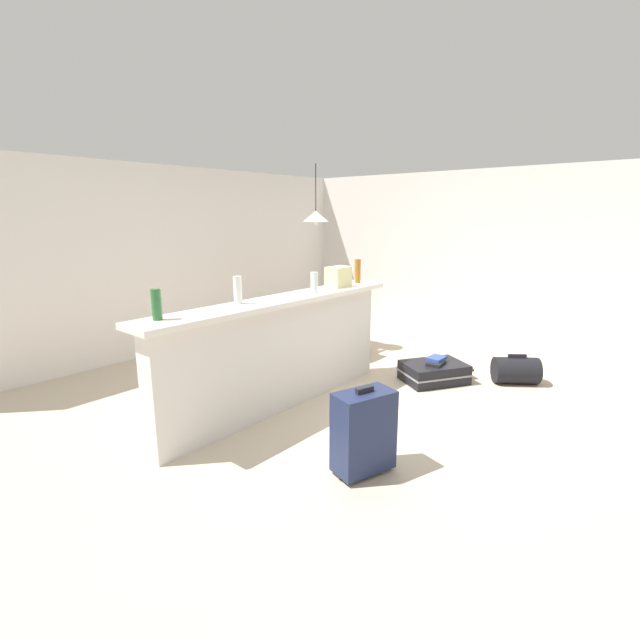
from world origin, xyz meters
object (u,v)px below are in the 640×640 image
at_px(duffel_bag_black, 516,370).
at_px(book_stack, 436,361).
at_px(bottle_green, 156,304).
at_px(suitcase_flat_black, 434,372).
at_px(grocery_bag, 338,277).
at_px(suitcase_upright_navy, 364,431).
at_px(bottle_amber, 358,271).
at_px(dining_table, 315,304).
at_px(bottle_clear, 314,283).
at_px(bottle_white, 238,290).
at_px(dining_chair_near_partition, 343,319).
at_px(pendant_lamp, 316,216).

distance_m(duffel_bag_black, book_stack, 0.91).
distance_m(bottle_green, suitcase_flat_black, 3.19).
height_order(grocery_bag, suitcase_upright_navy, grocery_bag).
height_order(bottle_amber, suitcase_flat_black, bottle_amber).
bearing_deg(bottle_amber, dining_table, 67.34).
height_order(bottle_clear, bottle_amber, bottle_amber).
height_order(bottle_white, dining_chair_near_partition, bottle_white).
relative_size(grocery_bag, suitcase_upright_navy, 0.39).
bearing_deg(pendant_lamp, dining_table, 55.61).
xyz_separation_m(dining_table, book_stack, (-0.10, -1.91, -0.39)).
bearing_deg(bottle_green, pendant_lamp, 17.96).
distance_m(bottle_clear, suitcase_flat_black, 1.79).
height_order(dining_table, duffel_bag_black, dining_table).
bearing_deg(bottle_clear, dining_chair_near_partition, 25.46).
xyz_separation_m(bottle_clear, dining_table, (1.28, 1.11, -0.55)).
bearing_deg(grocery_bag, dining_chair_near_partition, 34.09).
xyz_separation_m(grocery_bag, suitcase_flat_black, (0.71, -0.84, -1.09)).
xyz_separation_m(bottle_green, suitcase_upright_navy, (0.77, -1.37, -0.88)).
bearing_deg(dining_chair_near_partition, bottle_clear, -154.54).
xyz_separation_m(bottle_clear, grocery_bag, (0.47, 0.07, 0.00)).
height_order(bottle_clear, duffel_bag_black, bottle_clear).
bearing_deg(bottle_clear, suitcase_flat_black, -33.22).
relative_size(bottle_amber, dining_chair_near_partition, 0.30).
distance_m(bottle_white, dining_table, 2.41).
bearing_deg(dining_chair_near_partition, grocery_bag, -145.91).
xyz_separation_m(bottle_green, dining_table, (2.95, 1.00, -0.57)).
bearing_deg(pendant_lamp, duffel_bag_black, -78.94).
xyz_separation_m(bottle_green, grocery_bag, (2.15, -0.04, -0.01)).
bearing_deg(duffel_bag_black, dining_table, 99.95).
bearing_deg(dining_table, bottle_white, -155.79).
xyz_separation_m(grocery_bag, duffel_bag_black, (1.26, -1.57, -1.05)).
bearing_deg(grocery_bag, suitcase_flat_black, -49.77).
relative_size(bottle_green, book_stack, 0.79).
bearing_deg(bottle_green, grocery_bag, -1.06).
distance_m(bottle_clear, bottle_amber, 0.85).
bearing_deg(book_stack, bottle_white, 155.11).
relative_size(grocery_bag, duffel_bag_black, 0.46).
bearing_deg(bottle_green, book_stack, -17.59).
distance_m(bottle_clear, book_stack, 1.70).
distance_m(bottle_amber, grocery_bag, 0.37).
bearing_deg(dining_table, bottle_clear, -138.98).
xyz_separation_m(bottle_amber, book_stack, (0.33, -0.87, -0.98)).
xyz_separation_m(bottle_amber, dining_chair_near_partition, (0.41, 0.52, -0.72)).
bearing_deg(bottle_amber, bottle_white, 177.56).
bearing_deg(bottle_green, bottle_clear, -3.66).
distance_m(bottle_green, book_stack, 3.14).
bearing_deg(duffel_bag_black, suitcase_upright_navy, 174.78).
bearing_deg(book_stack, pendant_lamp, 88.13).
height_order(bottle_green, duffel_bag_black, bottle_green).
bearing_deg(suitcase_flat_black, suitcase_upright_navy, -166.92).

